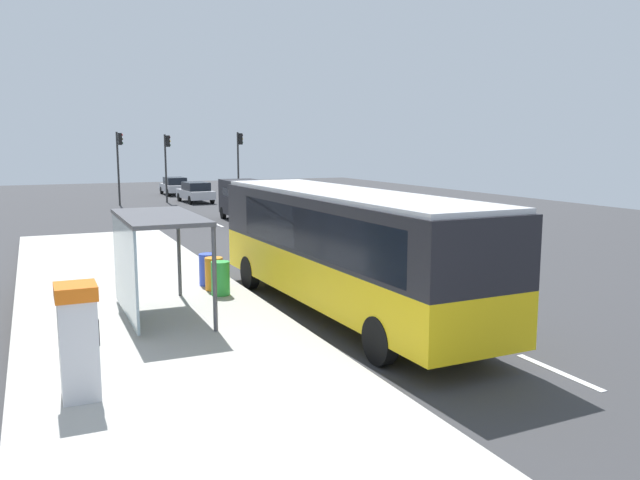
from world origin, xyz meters
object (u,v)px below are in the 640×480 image
object	(u,v)px
recycling_bin_green	(220,278)
traffic_light_near_side	(239,156)
recycling_bin_orange	(214,274)
traffic_light_far_side	(119,157)
recycling_bin_blue	(208,269)
sedan_near	(175,186)
traffic_light_median	(167,157)
ticket_machine	(78,340)
sedan_far	(196,192)
white_van	(248,198)
bus_shelter	(147,239)
bus	(342,244)

from	to	relation	value
recycling_bin_green	traffic_light_near_side	world-z (taller)	traffic_light_near_side
recycling_bin_orange	traffic_light_far_side	distance (m)	29.89
recycling_bin_blue	recycling_bin_orange	bearing A→B (deg)	-90.00
sedan_near	traffic_light_median	world-z (taller)	traffic_light_median
recycling_bin_blue	sedan_near	bearing A→B (deg)	79.96
ticket_machine	sedan_far	bearing A→B (deg)	73.86
white_van	ticket_machine	distance (m)	25.89
white_van	sedan_near	xyz separation A→B (m)	(0.10, 20.69, -0.55)
recycling_bin_green	recycling_bin_blue	bearing A→B (deg)	90.00
ticket_machine	recycling_bin_blue	world-z (taller)	ticket_machine
ticket_machine	bus_shelter	bearing A→B (deg)	68.07
white_van	traffic_light_near_side	xyz separation A→B (m)	(3.30, 12.20, 2.11)
bus	traffic_light_median	world-z (taller)	traffic_light_median
recycling_bin_orange	recycling_bin_blue	xyz separation A→B (m)	(0.00, 0.70, 0.00)
sedan_far	recycling_bin_blue	world-z (taller)	sedan_far
ticket_machine	recycling_bin_blue	bearing A→B (deg)	61.60
traffic_light_near_side	traffic_light_median	distance (m)	5.34
white_van	recycling_bin_green	xyz separation A→B (m)	(-6.40, -17.44, -0.69)
bus	sedan_far	distance (m)	33.42
bus	bus_shelter	bearing A→B (deg)	165.84
recycling_bin_green	traffic_light_median	distance (m)	31.69
ticket_machine	recycling_bin_green	distance (m)	7.48
bus	white_van	size ratio (longest dim) A/B	2.12
white_van	traffic_light_median	xyz separation A→B (m)	(-1.80, 13.80, 2.01)
ticket_machine	traffic_light_median	world-z (taller)	traffic_light_median
traffic_light_median	bus_shelter	distance (m)	33.45
ticket_machine	recycling_bin_green	xyz separation A→B (m)	(4.12, 6.22, -0.52)
bus_shelter	traffic_light_median	bearing A→B (deg)	78.24
ticket_machine	traffic_light_near_side	world-z (taller)	traffic_light_near_side
bus_shelter	traffic_light_near_side	bearing A→B (deg)	69.06
sedan_near	traffic_light_far_side	world-z (taller)	traffic_light_far_side
bus	sedan_near	world-z (taller)	bus
traffic_light_near_side	bus_shelter	distance (m)	33.35
sedan_near	recycling_bin_orange	distance (m)	37.98
sedan_far	bus_shelter	world-z (taller)	bus_shelter
sedan_near	recycling_bin_green	bearing A→B (deg)	-99.68
white_van	recycling_bin_blue	bearing A→B (deg)	-111.76
white_van	traffic_light_median	size ratio (longest dim) A/B	1.03
ticket_machine	bus_shelter	size ratio (longest dim) A/B	0.48
sedan_far	bus	bearing A→B (deg)	-96.90
bus	ticket_machine	xyz separation A→B (m)	(-6.61, -3.55, -0.67)
bus	bus_shelter	size ratio (longest dim) A/B	2.77
bus	recycling_bin_blue	bearing A→B (deg)	121.44
traffic_light_near_side	traffic_light_median	bearing A→B (deg)	162.58
sedan_near	recycling_bin_blue	size ratio (longest dim) A/B	4.64
recycling_bin_orange	traffic_light_far_side	bearing A→B (deg)	87.89
traffic_light_median	bus_shelter	bearing A→B (deg)	-101.76
sedan_near	traffic_light_near_side	bearing A→B (deg)	-69.36
traffic_light_near_side	traffic_light_far_side	xyz separation A→B (m)	(-8.60, 0.80, -0.01)
white_van	traffic_light_far_side	size ratio (longest dim) A/B	1.01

